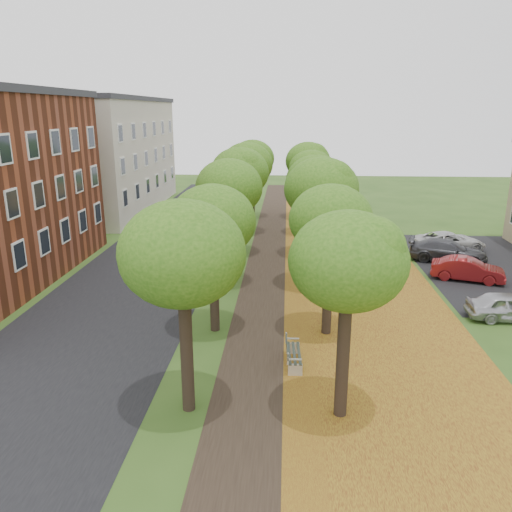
# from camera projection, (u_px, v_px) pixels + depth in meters

# --- Properties ---
(ground) EXTENTS (120.00, 120.00, 0.00)m
(ground) POSITION_uv_depth(u_px,v_px,m) (257.00, 411.00, 15.85)
(ground) COLOR #2D4C19
(ground) RESTS_ON ground
(street_asphalt) EXTENTS (8.00, 70.00, 0.01)m
(street_asphalt) POSITION_uv_depth(u_px,v_px,m) (150.00, 266.00, 30.66)
(street_asphalt) COLOR black
(street_asphalt) RESTS_ON ground
(footpath) EXTENTS (3.20, 70.00, 0.01)m
(footpath) POSITION_uv_depth(u_px,v_px,m) (272.00, 268.00, 30.22)
(footpath) COLOR black
(footpath) RESTS_ON ground
(leaf_verge) EXTENTS (7.50, 70.00, 0.01)m
(leaf_verge) POSITION_uv_depth(u_px,v_px,m) (355.00, 269.00, 29.93)
(leaf_verge) COLOR #A4831E
(leaf_verge) RESTS_ON ground
(parking_lot) EXTENTS (9.00, 16.00, 0.01)m
(parking_lot) POSITION_uv_depth(u_px,v_px,m) (494.00, 267.00, 30.38)
(parking_lot) COLOR black
(parking_lot) RESTS_ON ground
(tree_row_west) EXTENTS (3.64, 33.64, 6.56)m
(tree_row_west) POSITION_uv_depth(u_px,v_px,m) (235.00, 186.00, 28.96)
(tree_row_west) COLOR black
(tree_row_west) RESTS_ON ground
(tree_row_east) EXTENTS (3.64, 33.64, 6.56)m
(tree_row_east) POSITION_uv_depth(u_px,v_px,m) (318.00, 187.00, 28.67)
(tree_row_east) COLOR black
(tree_row_east) RESTS_ON ground
(building_cream) EXTENTS (10.30, 20.30, 10.40)m
(building_cream) POSITION_uv_depth(u_px,v_px,m) (98.00, 154.00, 47.00)
(building_cream) COLOR beige
(building_cream) RESTS_ON ground
(bench) EXTENTS (0.62, 1.87, 0.88)m
(bench) POSITION_uv_depth(u_px,v_px,m) (292.00, 353.00, 18.65)
(bench) COLOR #27312B
(bench) RESTS_ON ground
(car_silver) EXTENTS (3.78, 1.60, 1.27)m
(car_silver) POSITION_uv_depth(u_px,v_px,m) (510.00, 307.00, 22.58)
(car_silver) COLOR #B4B3B8
(car_silver) RESTS_ON ground
(car_red) EXTENTS (4.11, 2.48, 1.28)m
(car_red) POSITION_uv_depth(u_px,v_px,m) (468.00, 269.00, 27.87)
(car_red) COLOR maroon
(car_red) RESTS_ON ground
(car_grey) EXTENTS (5.10, 3.22, 1.38)m
(car_grey) POSITION_uv_depth(u_px,v_px,m) (448.00, 251.00, 31.37)
(car_grey) COLOR #37383D
(car_grey) RESTS_ON ground
(car_white) EXTENTS (5.09, 3.12, 1.32)m
(car_white) POSITION_uv_depth(u_px,v_px,m) (449.00, 242.00, 33.70)
(car_white) COLOR silver
(car_white) RESTS_ON ground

